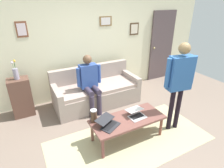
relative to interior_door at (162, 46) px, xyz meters
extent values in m
plane|color=#7B685C|center=(2.34, 2.11, -1.02)|extent=(7.68, 7.68, 0.00)
cube|color=tan|center=(2.43, 2.06, -1.02)|extent=(2.88, 1.36, 0.01)
cube|color=#ECE7BF|center=(2.34, -0.09, 0.33)|extent=(7.04, 0.10, 2.70)
cube|color=olive|center=(1.86, -0.04, 0.82)|extent=(0.33, 0.02, 0.23)
cube|color=silver|center=(1.86, -0.03, 0.82)|extent=(0.25, 0.00, 0.17)
cube|color=brown|center=(3.75, -0.04, 0.75)|extent=(0.22, 0.02, 0.32)
cube|color=silver|center=(3.75, -0.03, 0.75)|extent=(0.16, 0.00, 0.24)
cube|color=#4A3521|center=(1.01, -0.04, 0.58)|extent=(0.28, 0.02, 0.32)
cube|color=beige|center=(1.01, -0.03, 0.58)|extent=(0.21, 0.00, 0.24)
cube|color=#564649|center=(0.00, 0.00, 0.00)|extent=(0.82, 0.05, 2.05)
sphere|color=tan|center=(0.31, 0.04, 0.00)|extent=(0.06, 0.06, 0.06)
cube|color=gray|center=(2.42, 0.58, -0.81)|extent=(1.98, 0.85, 0.42)
cube|color=#A99086|center=(2.42, 0.60, -0.56)|extent=(1.74, 0.77, 0.08)
cube|color=gray|center=(2.42, 0.22, -0.37)|extent=(1.98, 0.14, 0.46)
cube|color=gray|center=(1.49, 0.58, -0.50)|extent=(0.12, 0.85, 0.20)
cube|color=gray|center=(3.35, 0.58, -0.50)|extent=(0.12, 0.85, 0.20)
cube|color=brown|center=(2.43, 1.96, -0.62)|extent=(1.31, 0.56, 0.04)
cylinder|color=brown|center=(1.83, 2.19, -0.83)|extent=(0.05, 0.05, 0.39)
cylinder|color=brown|center=(3.02, 2.19, -0.83)|extent=(0.05, 0.05, 0.39)
cylinder|color=brown|center=(1.83, 1.74, -0.83)|extent=(0.05, 0.05, 0.39)
cylinder|color=brown|center=(3.02, 1.74, -0.83)|extent=(0.05, 0.05, 0.39)
cube|color=#28282D|center=(2.80, 2.02, -0.59)|extent=(0.38, 0.33, 0.01)
cube|color=black|center=(2.80, 2.01, -0.58)|extent=(0.30, 0.24, 0.00)
cube|color=#28282D|center=(2.85, 1.92, -0.49)|extent=(0.38, 0.32, 0.04)
cube|color=silver|center=(2.85, 1.92, -0.49)|extent=(0.34, 0.29, 0.03)
cube|color=silver|center=(2.25, 2.01, -0.59)|extent=(0.31, 0.24, 0.01)
cube|color=black|center=(2.25, 1.99, -0.58)|extent=(0.26, 0.15, 0.00)
cube|color=silver|center=(2.26, 1.92, -0.49)|extent=(0.31, 0.22, 0.04)
cube|color=white|center=(2.26, 1.92, -0.49)|extent=(0.28, 0.20, 0.03)
cylinder|color=#4C3323|center=(2.98, 1.77, -0.49)|extent=(0.11, 0.11, 0.22)
cylinder|color=#B7B7BC|center=(2.98, 1.77, -0.37)|extent=(0.11, 0.11, 0.02)
sphere|color=#B2B2B7|center=(2.98, 1.77, -0.35)|extent=(0.03, 0.03, 0.03)
cube|color=black|center=(3.05, 1.77, -0.48)|extent=(0.01, 0.01, 0.15)
cube|color=brown|center=(4.03, 0.25, -0.60)|extent=(0.42, 0.32, 0.85)
cylinder|color=#9A92A9|center=(4.03, 0.25, -0.06)|extent=(0.10, 0.10, 0.23)
cylinder|color=#3D7038|center=(4.01, 0.24, 0.13)|extent=(0.03, 0.02, 0.16)
sphere|color=gold|center=(4.00, 0.23, 0.21)|extent=(0.04, 0.04, 0.04)
cylinder|color=#3D7038|center=(4.01, 0.25, 0.13)|extent=(0.01, 0.02, 0.15)
sphere|color=yellow|center=(4.00, 0.25, 0.20)|extent=(0.03, 0.03, 0.03)
cylinder|color=#3D7038|center=(4.04, 0.26, 0.12)|extent=(0.01, 0.02, 0.13)
sphere|color=silver|center=(4.05, 0.26, 0.19)|extent=(0.04, 0.04, 0.04)
cylinder|color=black|center=(1.40, 2.14, -0.59)|extent=(0.09, 0.09, 0.86)
cylinder|color=black|center=(1.56, 2.12, -0.59)|extent=(0.09, 0.09, 0.86)
cube|color=#2D5D9E|center=(1.48, 2.13, 0.14)|extent=(0.46, 0.26, 0.61)
cylinder|color=#2D5D9E|center=(1.23, 2.17, 0.17)|extent=(0.09, 0.09, 0.52)
cylinder|color=#2D5D9E|center=(1.73, 2.08, 0.17)|extent=(0.09, 0.09, 0.52)
sphere|color=olive|center=(1.48, 2.13, 0.58)|extent=(0.20, 0.20, 0.20)
cylinder|color=#393043|center=(2.56, 1.04, -0.77)|extent=(0.10, 0.10, 0.50)
cylinder|color=#393043|center=(2.73, 1.04, -0.77)|extent=(0.10, 0.10, 0.50)
cylinder|color=#393043|center=(2.56, 0.86, -0.47)|extent=(0.12, 0.40, 0.12)
cylinder|color=#393043|center=(2.73, 0.86, -0.47)|extent=(0.12, 0.40, 0.12)
cube|color=#314D98|center=(2.65, 0.68, -0.21)|extent=(0.37, 0.20, 0.52)
cylinder|color=#314D98|center=(2.41, 0.73, -0.19)|extent=(0.08, 0.08, 0.42)
cylinder|color=#314D98|center=(2.88, 0.73, -0.19)|extent=(0.08, 0.08, 0.42)
sphere|color=brown|center=(2.65, 0.68, 0.16)|extent=(0.19, 0.19, 0.19)
camera|label=1|loc=(3.92, 4.21, 1.32)|focal=29.55mm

